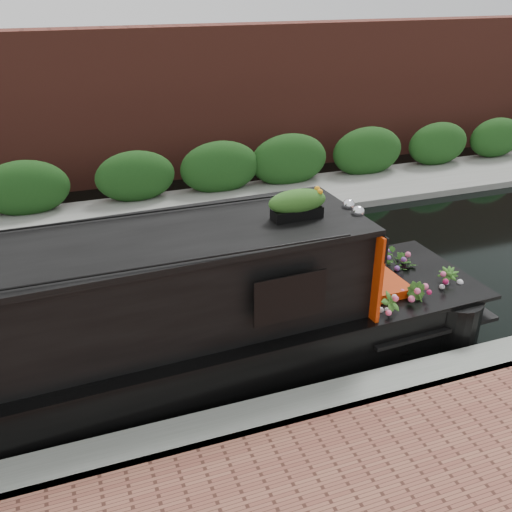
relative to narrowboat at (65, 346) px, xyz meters
name	(u,v)px	position (x,y,z in m)	size (l,w,h in m)	color
ground	(176,306)	(1.84, 1.84, -0.83)	(80.00, 80.00, 0.00)	black
near_bank_coping	(236,436)	(1.84, -1.46, -0.83)	(40.00, 0.60, 0.50)	gray
far_bank_path	(137,219)	(1.84, 6.04, -0.83)	(40.00, 2.40, 0.34)	gray
far_hedge	(131,206)	(1.84, 6.94, -0.83)	(40.00, 1.10, 2.80)	#1B4416
far_brick_wall	(119,181)	(1.84, 9.04, -0.83)	(40.00, 1.00, 8.00)	#602A20
narrowboat	(65,346)	(0.00, 0.00, 0.00)	(12.00, 2.54, 2.81)	black
rope_fender	(468,302)	(6.48, 0.00, -0.65)	(0.36, 0.36, 0.40)	brown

